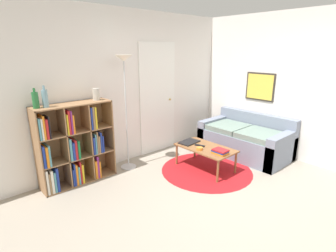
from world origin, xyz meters
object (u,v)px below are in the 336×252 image
(floor_lamp, at_px, (124,78))
(couch, at_px, (246,140))
(bookshelf, at_px, (73,147))
(bottle_middle, at_px, (45,98))
(bottle_left, at_px, (35,100))
(coffee_table, at_px, (205,149))
(vase_on_shelf, at_px, (96,94))
(laptop, at_px, (189,142))
(bowl, at_px, (200,149))

(floor_lamp, xyz_separation_m, couch, (2.05, -1.00, -1.24))
(bookshelf, bearing_deg, bottle_middle, -175.73)
(bookshelf, relative_size, bottle_left, 4.61)
(floor_lamp, bearing_deg, coffee_table, -44.44)
(bookshelf, distance_m, coffee_table, 2.09)
(vase_on_shelf, bearing_deg, floor_lamp, -12.14)
(laptop, distance_m, bowl, 0.37)
(bookshelf, xyz_separation_m, coffee_table, (1.82, -1.01, -0.22))
(bottle_left, bearing_deg, laptop, -17.18)
(bookshelf, bearing_deg, laptop, -20.87)
(bookshelf, distance_m, vase_on_shelf, 0.85)
(bookshelf, bearing_deg, vase_on_shelf, -0.33)
(couch, distance_m, bottle_left, 3.67)
(bowl, distance_m, vase_on_shelf, 1.83)
(couch, height_order, vase_on_shelf, vase_on_shelf)
(bookshelf, height_order, coffee_table, bookshelf)
(floor_lamp, xyz_separation_m, laptop, (0.89, -0.58, -1.13))
(bottle_left, height_order, bottle_middle, bottle_middle)
(laptop, bearing_deg, vase_on_shelf, 153.33)
(coffee_table, bearing_deg, laptop, 96.76)
(coffee_table, bearing_deg, bottle_left, 155.56)
(couch, bearing_deg, bookshelf, 159.41)
(laptop, bearing_deg, bookshelf, 159.13)
(bowl, distance_m, bottle_left, 2.48)
(couch, xyz_separation_m, coffee_table, (-1.11, 0.09, 0.07))
(bookshelf, distance_m, couch, 3.14)
(coffee_table, height_order, bowl, bowl)
(couch, distance_m, vase_on_shelf, 2.91)
(floor_lamp, height_order, laptop, floor_lamp)
(coffee_table, bearing_deg, couch, -4.44)
(bottle_middle, bearing_deg, bookshelf, 4.27)
(laptop, height_order, bottle_left, bottle_left)
(floor_lamp, relative_size, coffee_table, 1.93)
(bookshelf, height_order, bowl, bookshelf)
(bookshelf, distance_m, floor_lamp, 1.31)
(coffee_table, height_order, vase_on_shelf, vase_on_shelf)
(bottle_left, relative_size, vase_on_shelf, 1.47)
(bottle_middle, bearing_deg, coffee_table, -25.06)
(couch, bearing_deg, laptop, 159.85)
(laptop, height_order, bowl, bowl)
(vase_on_shelf, bearing_deg, bottle_left, 179.78)
(bookshelf, distance_m, bowl, 1.95)
(bottle_left, bearing_deg, vase_on_shelf, -0.22)
(bottle_left, bearing_deg, bowl, -26.47)
(bowl, height_order, bottle_middle, bottle_middle)
(floor_lamp, relative_size, bottle_middle, 6.50)
(laptop, xyz_separation_m, bottle_left, (-2.19, 0.68, 0.93))
(bookshelf, xyz_separation_m, floor_lamp, (0.88, -0.10, 0.96))
(floor_lamp, distance_m, laptop, 1.55)
(couch, height_order, bottle_middle, bottle_middle)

